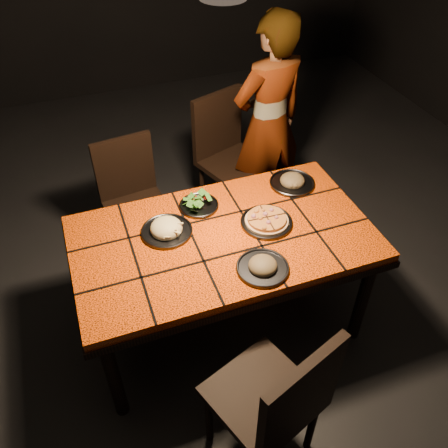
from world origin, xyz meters
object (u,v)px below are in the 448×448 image
object	(u,v)px
dining_table	(223,246)
plate_pizza	(267,221)
chair_far_right	(227,150)
chair_near	(278,400)
plate_pasta	(166,229)
diner	(268,124)
chair_far_left	(132,194)

from	to	relation	value
dining_table	plate_pizza	size ratio (longest dim) A/B	5.65
dining_table	chair_far_right	xyz separation A→B (m)	(0.42, 1.07, -0.12)
chair_near	plate_pasta	distance (m)	1.04
chair_near	diner	world-z (taller)	diner
plate_pizza	plate_pasta	bearing A→B (deg)	167.70
chair_far_left	chair_far_right	distance (m)	0.80
chair_near	plate_pizza	bearing A→B (deg)	-129.99
dining_table	chair_far_left	size ratio (longest dim) A/B	1.83
chair_near	plate_pizza	xyz separation A→B (m)	(0.32, 0.87, 0.21)
chair_far_left	diner	bearing A→B (deg)	-2.25
plate_pizza	plate_pasta	size ratio (longest dim) A/B	1.03
plate_pasta	dining_table	bearing A→B (deg)	-23.85
chair_near	diner	size ratio (longest dim) A/B	0.61
dining_table	plate_pasta	world-z (taller)	plate_pasta
dining_table	chair_far_right	distance (m)	1.15
chair_far_left	plate_pizza	size ratio (longest dim) A/B	3.09
plate_pasta	chair_near	bearing A→B (deg)	-77.80
chair_near	plate_pasta	bearing A→B (deg)	-97.69
chair_far_right	plate_pizza	world-z (taller)	chair_far_right
plate_pasta	plate_pizza	bearing A→B (deg)	-12.30
diner	chair_near	bearing A→B (deg)	55.76
chair_near	dining_table	bearing A→B (deg)	-114.18
chair_near	chair_far_left	size ratio (longest dim) A/B	1.09
chair_near	chair_far_left	bearing A→B (deg)	-100.47
plate_pizza	chair_far_right	bearing A→B (deg)	81.42
chair_far_left	plate_pasta	world-z (taller)	chair_far_left
dining_table	diner	distance (m)	1.15
chair_far_right	diner	distance (m)	0.38
diner	plate_pizza	world-z (taller)	diner
chair_near	chair_far_right	distance (m)	1.99
chair_far_right	chair_far_left	bearing A→B (deg)	176.45
chair_near	chair_far_left	world-z (taller)	chair_near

